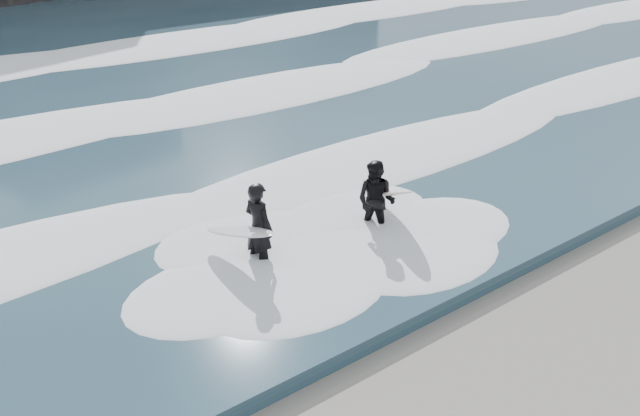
# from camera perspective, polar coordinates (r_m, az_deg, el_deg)

# --- Properties ---
(foam_near) EXTENTS (60.00, 3.20, 0.20)m
(foam_near) POSITION_cam_1_polar(r_m,az_deg,el_deg) (16.05, -7.02, 1.37)
(foam_near) COLOR white
(foam_near) RESTS_ON sea
(foam_mid) EXTENTS (60.00, 4.00, 0.24)m
(foam_mid) POSITION_cam_1_polar(r_m,az_deg,el_deg) (21.97, -16.90, 7.04)
(foam_mid) COLOR white
(foam_mid) RESTS_ON sea
(foam_far) EXTENTS (60.00, 4.80, 0.30)m
(foam_far) POSITION_cam_1_polar(r_m,az_deg,el_deg) (30.28, -23.74, 10.79)
(foam_far) COLOR white
(foam_far) RESTS_ON sea
(surfer_left) EXTENTS (1.02, 1.96, 1.79)m
(surfer_left) POSITION_cam_1_polar(r_m,az_deg,el_deg) (13.15, -5.19, -1.63)
(surfer_left) COLOR black
(surfer_left) RESTS_ON ground
(surfer_right) EXTENTS (1.54, 1.97, 1.70)m
(surfer_right) POSITION_cam_1_polar(r_m,az_deg,el_deg) (14.38, 4.66, 0.61)
(surfer_right) COLOR black
(surfer_right) RESTS_ON ground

